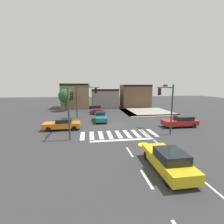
{
  "coord_description": "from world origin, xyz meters",
  "views": [
    {
      "loc": [
        -3.38,
        -21.8,
        5.64
      ],
      "look_at": [
        0.08,
        1.25,
        1.69
      ],
      "focal_mm": 24.95,
      "sensor_mm": 36.0,
      "label": 1
    }
  ],
  "objects_px": {
    "traffic_signal_southwest": "(70,103)",
    "car_orange": "(63,124)",
    "traffic_signal_southeast": "(166,99)",
    "car_red": "(181,121)",
    "car_teal": "(100,117)",
    "car_maroon": "(97,109)",
    "roadside_tree": "(65,96)",
    "traffic_signal_northwest": "(85,95)",
    "car_yellow": "(168,160)"
  },
  "relations": [
    {
      "from": "car_maroon",
      "to": "roadside_tree",
      "type": "height_order",
      "value": "roadside_tree"
    },
    {
      "from": "traffic_signal_northwest",
      "to": "traffic_signal_southeast",
      "type": "bearing_deg",
      "value": -45.03
    },
    {
      "from": "car_teal",
      "to": "car_red",
      "type": "bearing_deg",
      "value": 63.4
    },
    {
      "from": "car_orange",
      "to": "roadside_tree",
      "type": "distance_m",
      "value": 15.82
    },
    {
      "from": "car_red",
      "to": "car_yellow",
      "type": "bearing_deg",
      "value": 54.41
    },
    {
      "from": "traffic_signal_southeast",
      "to": "car_orange",
      "type": "height_order",
      "value": "traffic_signal_southeast"
    },
    {
      "from": "traffic_signal_southwest",
      "to": "car_red",
      "type": "relative_size",
      "value": 1.17
    },
    {
      "from": "traffic_signal_southwest",
      "to": "car_teal",
      "type": "relative_size",
      "value": 1.15
    },
    {
      "from": "traffic_signal_southwest",
      "to": "car_red",
      "type": "bearing_deg",
      "value": -83.5
    },
    {
      "from": "traffic_signal_southwest",
      "to": "car_maroon",
      "type": "distance_m",
      "value": 15.47
    },
    {
      "from": "traffic_signal_southwest",
      "to": "traffic_signal_northwest",
      "type": "height_order",
      "value": "traffic_signal_northwest"
    },
    {
      "from": "traffic_signal_southeast",
      "to": "car_orange",
      "type": "bearing_deg",
      "value": 78.94
    },
    {
      "from": "traffic_signal_southeast",
      "to": "traffic_signal_northwest",
      "type": "xyz_separation_m",
      "value": [
        -9.98,
        9.99,
        -0.05
      ]
    },
    {
      "from": "traffic_signal_northwest",
      "to": "car_maroon",
      "type": "xyz_separation_m",
      "value": [
        2.26,
        4.61,
        -3.22
      ]
    },
    {
      "from": "car_teal",
      "to": "car_maroon",
      "type": "bearing_deg",
      "value": -178.75
    },
    {
      "from": "car_red",
      "to": "roadside_tree",
      "type": "xyz_separation_m",
      "value": [
        -17.62,
        16.47,
        2.61
      ]
    },
    {
      "from": "car_maroon",
      "to": "car_yellow",
      "type": "height_order",
      "value": "car_yellow"
    },
    {
      "from": "car_red",
      "to": "roadside_tree",
      "type": "relative_size",
      "value": 0.95
    },
    {
      "from": "traffic_signal_southeast",
      "to": "car_yellow",
      "type": "relative_size",
      "value": 1.21
    },
    {
      "from": "traffic_signal_southwest",
      "to": "car_maroon",
      "type": "bearing_deg",
      "value": -14.08
    },
    {
      "from": "roadside_tree",
      "to": "car_maroon",
      "type": "bearing_deg",
      "value": -26.74
    },
    {
      "from": "traffic_signal_northwest",
      "to": "car_teal",
      "type": "bearing_deg",
      "value": -51.96
    },
    {
      "from": "car_orange",
      "to": "roadside_tree",
      "type": "bearing_deg",
      "value": -83.75
    },
    {
      "from": "traffic_signal_southwest",
      "to": "roadside_tree",
      "type": "bearing_deg",
      "value": 9.6
    },
    {
      "from": "traffic_signal_southeast",
      "to": "car_maroon",
      "type": "height_order",
      "value": "traffic_signal_southeast"
    },
    {
      "from": "traffic_signal_northwest",
      "to": "car_maroon",
      "type": "distance_m",
      "value": 6.06
    },
    {
      "from": "traffic_signal_southwest",
      "to": "car_orange",
      "type": "bearing_deg",
      "value": 27.54
    },
    {
      "from": "traffic_signal_northwest",
      "to": "car_orange",
      "type": "relative_size",
      "value": 1.24
    },
    {
      "from": "car_teal",
      "to": "roadside_tree",
      "type": "height_order",
      "value": "roadside_tree"
    },
    {
      "from": "car_maroon",
      "to": "car_red",
      "type": "xyz_separation_m",
      "value": [
        10.86,
        -13.06,
        0.02
      ]
    },
    {
      "from": "traffic_signal_southeast",
      "to": "roadside_tree",
      "type": "height_order",
      "value": "traffic_signal_southeast"
    },
    {
      "from": "car_orange",
      "to": "car_yellow",
      "type": "xyz_separation_m",
      "value": [
        8.55,
        -11.26,
        0.04
      ]
    },
    {
      "from": "car_teal",
      "to": "roadside_tree",
      "type": "distance_m",
      "value": 13.36
    },
    {
      "from": "traffic_signal_northwest",
      "to": "car_red",
      "type": "xyz_separation_m",
      "value": [
        13.12,
        -8.45,
        -3.19
      ]
    },
    {
      "from": "car_orange",
      "to": "car_red",
      "type": "bearing_deg",
      "value": 176.54
    },
    {
      "from": "traffic_signal_northwest",
      "to": "car_orange",
      "type": "bearing_deg",
      "value": -110.49
    },
    {
      "from": "traffic_signal_northwest",
      "to": "car_yellow",
      "type": "distance_m",
      "value": 19.88
    },
    {
      "from": "car_teal",
      "to": "car_maroon",
      "type": "height_order",
      "value": "car_maroon"
    },
    {
      "from": "traffic_signal_southeast",
      "to": "car_red",
      "type": "bearing_deg",
      "value": -63.93
    },
    {
      "from": "traffic_signal_northwest",
      "to": "car_maroon",
      "type": "bearing_deg",
      "value": 63.88
    },
    {
      "from": "traffic_signal_northwest",
      "to": "car_teal",
      "type": "xyz_separation_m",
      "value": [
        2.43,
        -3.1,
        -3.24
      ]
    },
    {
      "from": "traffic_signal_southeast",
      "to": "car_red",
      "type": "distance_m",
      "value": 4.77
    },
    {
      "from": "car_orange",
      "to": "car_maroon",
      "type": "distance_m",
      "value": 13.11
    },
    {
      "from": "car_orange",
      "to": "car_yellow",
      "type": "bearing_deg",
      "value": 127.19
    },
    {
      "from": "traffic_signal_southwest",
      "to": "roadside_tree",
      "type": "xyz_separation_m",
      "value": [
        -3.06,
        18.12,
        -0.37
      ]
    },
    {
      "from": "car_maroon",
      "to": "traffic_signal_southwest",
      "type": "bearing_deg",
      "value": -14.08
    },
    {
      "from": "traffic_signal_northwest",
      "to": "car_red",
      "type": "bearing_deg",
      "value": -32.8
    },
    {
      "from": "car_maroon",
      "to": "car_yellow",
      "type": "distance_m",
      "value": 23.62
    },
    {
      "from": "car_orange",
      "to": "traffic_signal_southwest",
      "type": "bearing_deg",
      "value": 117.54
    },
    {
      "from": "traffic_signal_southwest",
      "to": "car_maroon",
      "type": "height_order",
      "value": "traffic_signal_southwest"
    }
  ]
}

